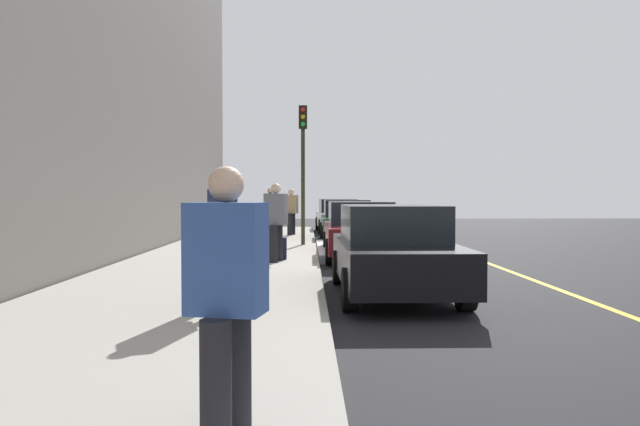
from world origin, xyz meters
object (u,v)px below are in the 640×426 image
(pedestrian_tan_coat, at_px, (291,210))
(pedestrian_grey_coat, at_px, (276,220))
(pedestrian_black_coat, at_px, (270,208))
(pedestrian_navy_coat, at_px, (222,235))
(traffic_light_pole, at_px, (303,151))
(parked_car_white, at_px, (338,216))
(parked_car_black, at_px, (393,250))
(rolling_suitcase, at_px, (282,248))
(parked_car_maroon, at_px, (360,230))
(parked_car_green, at_px, (346,220))
(pedestrian_blue_coat, at_px, (227,296))

(pedestrian_tan_coat, height_order, pedestrian_grey_coat, pedestrian_grey_coat)
(pedestrian_tan_coat, bearing_deg, pedestrian_black_coat, -152.22)
(pedestrian_navy_coat, height_order, traffic_light_pole, traffic_light_pole)
(parked_car_white, height_order, pedestrian_black_coat, pedestrian_black_coat)
(parked_car_black, height_order, pedestrian_grey_coat, pedestrian_grey_coat)
(pedestrian_navy_coat, xyz_separation_m, rolling_suitcase, (-6.13, 0.55, -0.72))
(parked_car_maroon, distance_m, pedestrian_grey_coat, 2.88)
(parked_car_white, relative_size, pedestrian_tan_coat, 2.50)
(parked_car_maroon, bearing_deg, parked_car_green, 179.54)
(parked_car_green, xyz_separation_m, pedestrian_grey_coat, (8.12, -2.17, 0.35))
(parked_car_green, relative_size, pedestrian_tan_coat, 2.39)
(parked_car_black, distance_m, pedestrian_navy_coat, 3.21)
(pedestrian_black_coat, distance_m, traffic_light_pole, 6.75)
(parked_car_green, xyz_separation_m, traffic_light_pole, (3.40, -1.58, 2.30))
(parked_car_green, bearing_deg, pedestrian_navy_coat, -10.76)
(pedestrian_tan_coat, relative_size, rolling_suitcase, 2.01)
(pedestrian_navy_coat, xyz_separation_m, pedestrian_blue_coat, (4.45, 0.66, -0.08))
(pedestrian_navy_coat, xyz_separation_m, pedestrian_black_coat, (-16.63, -0.38, -0.00))
(pedestrian_navy_coat, distance_m, traffic_light_pole, 10.55)
(pedestrian_blue_coat, height_order, traffic_light_pole, traffic_light_pole)
(parked_car_maroon, height_order, pedestrian_black_coat, pedestrian_black_coat)
(pedestrian_grey_coat, bearing_deg, traffic_light_pole, 172.85)
(pedestrian_black_coat, bearing_deg, pedestrian_grey_coat, 4.22)
(pedestrian_blue_coat, xyz_separation_m, pedestrian_tan_coat, (-19.34, -0.12, 0.04))
(parked_car_maroon, bearing_deg, rolling_suitcase, -55.21)
(pedestrian_grey_coat, relative_size, rolling_suitcase, 2.04)
(parked_car_white, bearing_deg, parked_car_maroon, 0.02)
(pedestrian_navy_coat, relative_size, pedestrian_grey_coat, 1.03)
(parked_car_white, bearing_deg, parked_car_green, 0.58)
(parked_car_green, height_order, pedestrian_black_coat, pedestrian_black_coat)
(parked_car_black, distance_m, traffic_light_pole, 8.93)
(pedestrian_tan_coat, bearing_deg, pedestrian_navy_coat, -2.09)
(parked_car_white, relative_size, parked_car_green, 1.05)
(rolling_suitcase, bearing_deg, parked_car_maroon, 124.79)
(parked_car_green, height_order, parked_car_black, same)
(pedestrian_tan_coat, bearing_deg, pedestrian_grey_coat, -0.65)
(parked_car_maroon, bearing_deg, pedestrian_grey_coat, -47.88)
(pedestrian_grey_coat, bearing_deg, parked_car_maroon, 132.12)
(parked_car_black, xyz_separation_m, traffic_light_pole, (-8.49, -1.57, 2.30))
(parked_car_green, distance_m, rolling_suitcase, 7.87)
(parked_car_black, xyz_separation_m, pedestrian_tan_coat, (-13.06, -2.06, 0.34))
(parked_car_green, distance_m, traffic_light_pole, 4.40)
(pedestrian_blue_coat, distance_m, rolling_suitcase, 10.60)
(pedestrian_navy_coat, relative_size, pedestrian_blue_coat, 1.09)
(parked_car_black, bearing_deg, pedestrian_tan_coat, -171.03)
(pedestrian_grey_coat, xyz_separation_m, traffic_light_pole, (-4.72, 0.59, 1.95))
(pedestrian_navy_coat, xyz_separation_m, traffic_light_pole, (-10.32, 1.03, 1.92))
(pedestrian_blue_coat, bearing_deg, pedestrian_tan_coat, -179.65)
(pedestrian_black_coat, bearing_deg, traffic_light_pole, 12.54)
(traffic_light_pole, bearing_deg, parked_car_green, 155.09)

